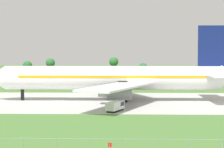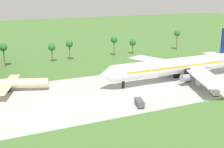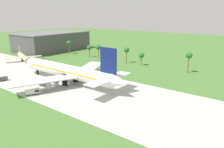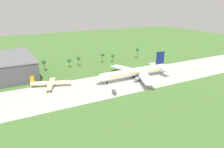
% 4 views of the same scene
% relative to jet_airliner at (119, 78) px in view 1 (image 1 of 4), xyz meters
% --- Properties ---
extents(ground_plane, '(600.00, 600.00, 0.00)m').
position_rel_jet_airliner_xyz_m(ground_plane, '(-14.80, -1.29, -5.88)').
color(ground_plane, '#477233').
extents(taxiway_strip, '(320.00, 44.00, 0.02)m').
position_rel_jet_airliner_xyz_m(taxiway_strip, '(-14.80, -1.29, -5.87)').
color(taxiway_strip, '#B2B2AD').
rests_on(taxiway_strip, ground_plane).
extents(jet_airliner, '(68.30, 56.55, 19.42)m').
position_rel_jet_airliner_xyz_m(jet_airliner, '(0.00, 0.00, 0.00)').
color(jet_airliner, white).
rests_on(jet_airliner, ground_plane).
extents(fuel_truck, '(4.06, 6.00, 2.11)m').
position_rel_jet_airliner_xyz_m(fuel_truck, '(-0.39, -18.99, -4.73)').
color(fuel_truck, black).
rests_on(fuel_truck, ground_plane).
extents(no_stopping_sign, '(0.44, 0.08, 1.68)m').
position_rel_jet_airliner_xyz_m(no_stopping_sign, '(-0.27, -56.59, -4.83)').
color(no_stopping_sign, gray).
rests_on(no_stopping_sign, ground_plane).
extents(palm_tree_row, '(101.56, 3.60, 11.87)m').
position_rel_jet_airliner_xyz_m(palm_tree_row, '(-13.04, 53.45, 2.34)').
color(palm_tree_row, brown).
rests_on(palm_tree_row, ground_plane).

